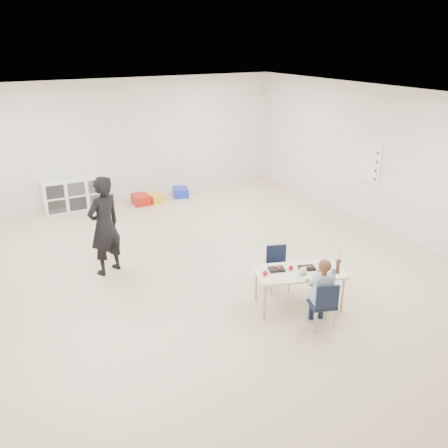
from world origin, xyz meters
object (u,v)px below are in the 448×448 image
table (298,288)px  adult (104,226)px  child (323,290)px  cubby_shelf (75,194)px  chair_near (322,303)px

table → adult: (-2.09, 2.39, 0.53)m
table → adult: adult is taller
table → adult: bearing=150.0°
table → child: child is taller
adult → table: bearing=106.8°
table → cubby_shelf: 6.09m
child → cubby_shelf: size_ratio=0.77×
cubby_shelf → adult: size_ratio=0.85×
cubby_shelf → chair_near: bearing=-74.0°
chair_near → child: 0.20m
chair_near → child: (0.00, 0.00, 0.20)m
table → chair_near: (-0.03, -0.55, 0.05)m
cubby_shelf → adult: bearing=-94.0°
child → adult: size_ratio=0.66×
table → cubby_shelf: bearing=126.6°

